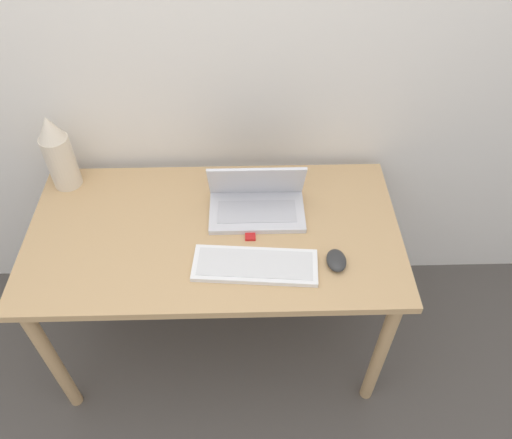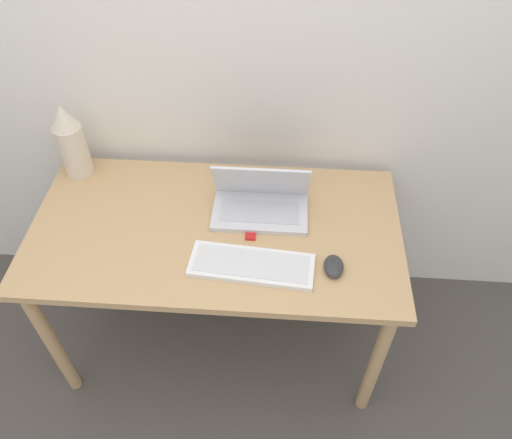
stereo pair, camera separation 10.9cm
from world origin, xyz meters
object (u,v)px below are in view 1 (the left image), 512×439
(keyboard, at_px, (255,265))
(mouse, at_px, (336,260))
(laptop, at_px, (257,201))
(vase, at_px, (58,153))
(mp3_player, at_px, (250,233))

(keyboard, bearing_deg, mouse, 1.83)
(laptop, relative_size, vase, 1.12)
(laptop, height_order, mouse, laptop)
(keyboard, height_order, mouse, mouse)
(vase, height_order, mp3_player, vase)
(keyboard, distance_m, mp3_player, 0.15)
(mouse, xyz_separation_m, vase, (-0.99, 0.42, 0.14))
(laptop, bearing_deg, mouse, -44.94)
(vase, bearing_deg, mouse, -23.21)
(vase, bearing_deg, laptop, -12.78)
(laptop, relative_size, mp3_player, 5.31)
(mouse, bearing_deg, keyboard, -178.17)
(laptop, distance_m, mouse, 0.37)
(laptop, distance_m, keyboard, 0.27)
(keyboard, xyz_separation_m, mouse, (0.27, 0.01, 0.01))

